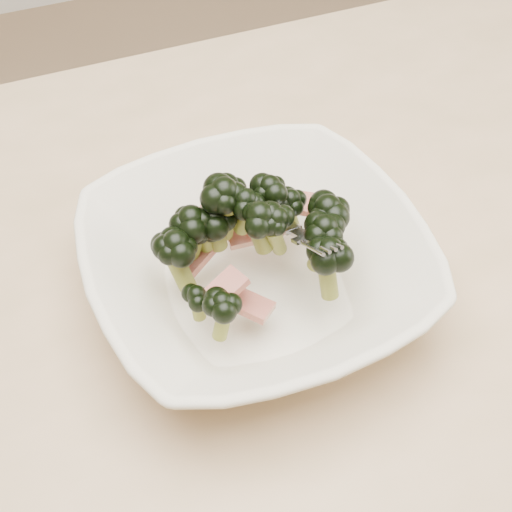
% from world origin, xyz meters
% --- Properties ---
extents(dining_table, '(1.20, 0.80, 0.75)m').
position_xyz_m(dining_table, '(0.00, 0.00, 0.65)').
color(dining_table, tan).
rests_on(dining_table, ground).
extents(broccoli_dish, '(0.30, 0.30, 0.12)m').
position_xyz_m(broccoli_dish, '(0.04, -0.02, 0.79)').
color(broccoli_dish, beige).
rests_on(broccoli_dish, dining_table).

